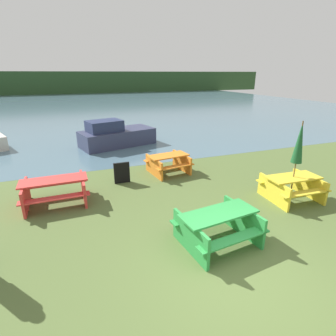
% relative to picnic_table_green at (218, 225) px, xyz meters
% --- Properties ---
extents(ground_plane, '(60.00, 60.00, 0.00)m').
position_rel_picnic_table_green_xyz_m(ground_plane, '(-0.16, -1.12, -0.47)').
color(ground_plane, '#516633').
extents(water, '(60.00, 50.00, 0.00)m').
position_rel_picnic_table_green_xyz_m(water, '(-0.16, 30.83, -0.47)').
color(water, slate).
rests_on(water, ground_plane).
extents(far_treeline, '(80.00, 1.60, 4.00)m').
position_rel_picnic_table_green_xyz_m(far_treeline, '(-0.16, 50.83, 1.53)').
color(far_treeline, '#284723').
rests_on(far_treeline, water).
extents(picnic_table_green, '(1.90, 1.57, 0.78)m').
position_rel_picnic_table_green_xyz_m(picnic_table_green, '(0.00, 0.00, 0.00)').
color(picnic_table_green, green).
rests_on(picnic_table_green, ground_plane).
extents(picnic_table_yellow, '(1.67, 1.46, 0.75)m').
position_rel_picnic_table_green_xyz_m(picnic_table_yellow, '(3.27, 1.15, -0.02)').
color(picnic_table_yellow, yellow).
rests_on(picnic_table_yellow, ground_plane).
extents(picnic_table_red, '(1.89, 1.41, 0.77)m').
position_rel_picnic_table_green_xyz_m(picnic_table_red, '(-3.50, 3.39, -0.00)').
color(picnic_table_red, red).
rests_on(picnic_table_red, ground_plane).
extents(picnic_table_orange, '(1.68, 1.57, 0.72)m').
position_rel_picnic_table_green_xyz_m(picnic_table_orange, '(0.54, 4.62, -0.04)').
color(picnic_table_orange, orange).
rests_on(picnic_table_orange, ground_plane).
extents(umbrella_darkgreen, '(0.31, 0.31, 2.42)m').
position_rel_picnic_table_green_xyz_m(umbrella_darkgreen, '(3.27, 1.15, 1.32)').
color(umbrella_darkgreen, brown).
rests_on(umbrella_darkgreen, ground_plane).
extents(boat, '(4.16, 2.66, 1.41)m').
position_rel_picnic_table_green_xyz_m(boat, '(-0.66, 9.43, 0.07)').
color(boat, '#333856').
rests_on(boat, water).
extents(signboard, '(0.55, 0.08, 0.75)m').
position_rel_picnic_table_green_xyz_m(signboard, '(-1.35, 4.25, -0.09)').
color(signboard, black).
rests_on(signboard, ground_plane).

